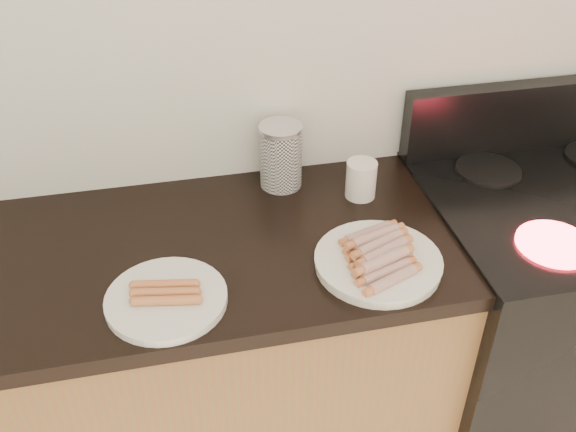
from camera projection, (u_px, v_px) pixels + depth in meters
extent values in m
cube|color=silver|center=(259.00, 32.00, 1.57)|extent=(4.00, 0.04, 2.60)
cube|color=brown|center=(31.00, 409.00, 1.72)|extent=(2.20, 0.59, 0.86)
cube|color=black|center=(538.00, 323.00, 1.95)|extent=(0.76, 0.65, 0.90)
cube|color=black|center=(530.00, 115.00, 1.85)|extent=(0.76, 0.06, 0.20)
cylinder|color=#FF1E2D|center=(555.00, 244.00, 1.51)|extent=(0.18, 0.18, 0.01)
cylinder|color=black|center=(488.00, 170.00, 1.78)|extent=(0.18, 0.18, 0.01)
cylinder|color=white|center=(378.00, 263.00, 1.46)|extent=(0.38, 0.38, 0.02)
cylinder|color=white|center=(166.00, 299.00, 1.37)|extent=(0.31, 0.31, 0.02)
cylinder|color=brown|center=(391.00, 280.00, 1.38)|extent=(0.12, 0.07, 0.03)
cylinder|color=brown|center=(387.00, 271.00, 1.41)|extent=(0.12, 0.07, 0.03)
cylinder|color=brown|center=(383.00, 263.00, 1.43)|extent=(0.12, 0.07, 0.03)
cylinder|color=brown|center=(379.00, 255.00, 1.45)|extent=(0.12, 0.07, 0.03)
cylinder|color=brown|center=(375.00, 248.00, 1.47)|extent=(0.12, 0.07, 0.03)
cylinder|color=brown|center=(371.00, 240.00, 1.50)|extent=(0.12, 0.07, 0.03)
cylinder|color=brown|center=(367.00, 233.00, 1.52)|extent=(0.12, 0.07, 0.03)
cylinder|color=brown|center=(386.00, 259.00, 1.40)|extent=(0.12, 0.07, 0.03)
cylinder|color=brown|center=(382.00, 252.00, 1.43)|extent=(0.12, 0.07, 0.03)
cylinder|color=brown|center=(377.00, 244.00, 1.45)|extent=(0.12, 0.07, 0.03)
cylinder|color=brown|center=(374.00, 236.00, 1.47)|extent=(0.12, 0.07, 0.03)
cylinder|color=#C06A39|center=(166.00, 301.00, 1.34)|extent=(0.13, 0.04, 0.02)
cylinder|color=#C06A39|center=(165.00, 292.00, 1.36)|extent=(0.13, 0.04, 0.02)
cylinder|color=#C06A39|center=(165.00, 284.00, 1.38)|extent=(0.13, 0.04, 0.02)
cylinder|color=white|center=(281.00, 158.00, 1.70)|extent=(0.11, 0.11, 0.17)
cylinder|color=silver|center=(281.00, 128.00, 1.65)|extent=(0.12, 0.12, 0.01)
cylinder|color=white|center=(361.00, 179.00, 1.68)|extent=(0.10, 0.10, 0.10)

